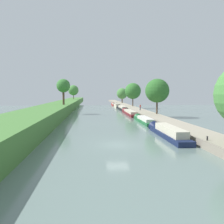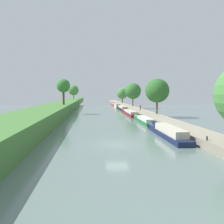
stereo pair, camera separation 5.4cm
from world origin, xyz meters
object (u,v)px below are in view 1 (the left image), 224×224
narrowboat_navy (167,132)px  person_walking (140,107)px  narrowboat_green (144,120)px  mooring_bollard_far (117,103)px  narrowboat_maroon (129,112)px  narrowboat_cream (117,106)px  narrowboat_black (122,108)px  narrowboat_red (114,104)px  mooring_bollard_near (207,138)px

narrowboat_navy → person_walking: size_ratio=7.72×
narrowboat_green → person_walking: 19.44m
person_walking → mooring_bollard_far: (-1.70, 44.80, -0.65)m
narrowboat_green → person_walking: bearing=79.8°
narrowboat_maroon → narrowboat_cream: size_ratio=1.68×
narrowboat_maroon → narrowboat_black: 16.67m
narrowboat_cream → narrowboat_red: (0.06, 12.60, -0.14)m
narrowboat_cream → narrowboat_red: narrowboat_cream is taller
narrowboat_maroon → narrowboat_red: 42.87m
narrowboat_red → mooring_bollard_far: bearing=69.3°
narrowboat_navy → narrowboat_green: bearing=89.1°
narrowboat_black → person_walking: (3.41, -13.80, 1.18)m
narrowboat_black → mooring_bollard_far: narrowboat_black is taller
narrowboat_red → person_walking: size_ratio=6.61×
narrowboat_navy → narrowboat_green: 14.57m
narrowboat_cream → mooring_bollard_near: narrowboat_cream is taller
narrowboat_cream → mooring_bollard_near: size_ratio=22.58×
narrowboat_green → mooring_bollard_near: (1.75, -21.41, 0.64)m
narrowboat_black → narrowboat_cream: narrowboat_cream is taller
mooring_bollard_near → narrowboat_navy: bearing=106.0°
narrowboat_green → narrowboat_red: (-0.07, 59.09, -0.01)m
narrowboat_maroon → narrowboat_green: bearing=-89.3°
narrowboat_maroon → narrowboat_black: narrowboat_black is taller
person_walking → narrowboat_green: bearing=-100.2°
person_walking → mooring_bollard_far: 44.83m
narrowboat_black → mooring_bollard_near: narrowboat_black is taller
narrowboat_navy → narrowboat_maroon: size_ratio=0.75×
narrowboat_green → mooring_bollard_near: mooring_bollard_near is taller
narrowboat_navy → mooring_bollard_near: bearing=-74.0°
narrowboat_black → narrowboat_red: bearing=90.2°
narrowboat_navy → narrowboat_black: (0.25, 47.45, -0.04)m
narrowboat_black → narrowboat_red: size_ratio=1.47×
narrowboat_green → narrowboat_maroon: (-0.21, 16.22, 0.04)m
narrowboat_navy → mooring_bollard_near: (1.97, -6.84, 0.49)m
mooring_bollard_near → narrowboat_green: bearing=94.7°
person_walking → mooring_bollard_near: person_walking is taller
narrowboat_cream → mooring_bollard_far: narrowboat_cream is taller
person_walking → mooring_bollard_near: size_ratio=3.69×
mooring_bollard_far → narrowboat_red: bearing=-110.7°
narrowboat_red → narrowboat_green: bearing=-89.9°
narrowboat_green → narrowboat_navy: bearing=-90.9°
narrowboat_green → narrowboat_maroon: bearing=90.7°
person_walking → mooring_bollard_far: size_ratio=3.69×
narrowboat_maroon → narrowboat_red: bearing=89.8°
narrowboat_black → narrowboat_cream: bearing=90.7°
narrowboat_navy → mooring_bollard_near: size_ratio=28.47×
mooring_bollard_near → narrowboat_red: bearing=91.3°
narrowboat_black → narrowboat_red: (-0.10, 26.20, -0.11)m
narrowboat_cream → mooring_bollard_far: size_ratio=22.58×
narrowboat_cream → narrowboat_red: 12.60m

